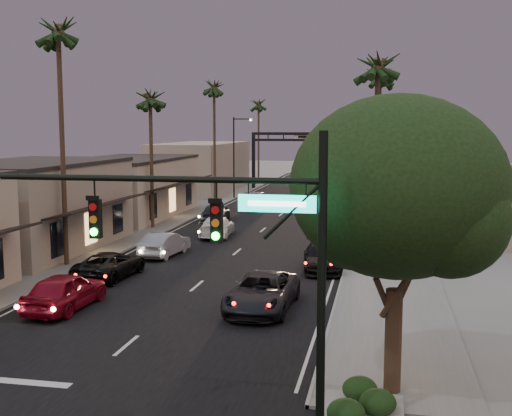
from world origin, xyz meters
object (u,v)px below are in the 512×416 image
at_px(palm_ra, 378,59).
at_px(palm_rb, 380,72).
at_px(oncoming_silver, 165,244).
at_px(curbside_near, 262,292).
at_px(corner_tree, 400,194).
at_px(palm_far, 259,102).
at_px(oncoming_red, 65,291).
at_px(traffic_signal, 244,242).
at_px(palm_lc, 150,93).
at_px(palm_lb, 58,26).
at_px(arch, 311,146).
at_px(palm_rc, 381,105).
at_px(streetlight_right, 359,157).
at_px(palm_ld, 214,84).
at_px(streetlight_left, 236,151).
at_px(oncoming_pickup, 110,265).
at_px(curbside_black, 322,257).

height_order(palm_ra, palm_rb, palm_rb).
relative_size(palm_rb, oncoming_silver, 3.15).
bearing_deg(oncoming_silver, curbside_near, 134.03).
xyz_separation_m(palm_rb, oncoming_silver, (-12.69, -18.09, -11.67)).
distance_m(corner_tree, palm_far, 72.96).
relative_size(oncoming_red, oncoming_silver, 1.07).
distance_m(corner_tree, palm_ra, 17.45).
distance_m(traffic_signal, curbside_near, 12.42).
distance_m(traffic_signal, palm_lc, 35.46).
distance_m(palm_lb, oncoming_silver, 13.98).
relative_size(arch, palm_lc, 1.25).
bearing_deg(palm_rc, palm_ra, -90.00).
height_order(traffic_signal, streetlight_right, streetlight_right).
distance_m(palm_ra, curbside_near, 14.39).
distance_m(streetlight_right, palm_lc, 18.66).
relative_size(traffic_signal, palm_ld, 0.60).
bearing_deg(arch, palm_lc, -104.20).
bearing_deg(streetlight_left, palm_rc, 21.14).
bearing_deg(streetlight_left, traffic_signal, -76.86).
relative_size(palm_ra, palm_far, 1.00).
distance_m(traffic_signal, oncoming_red, 14.79).
distance_m(palm_rb, palm_rc, 20.09).
distance_m(palm_rc, oncoming_pickup, 47.18).
height_order(palm_lb, oncoming_pickup, palm_lb).
distance_m(palm_lb, curbside_black, 19.27).
relative_size(traffic_signal, palm_ra, 0.64).
bearing_deg(oncoming_pickup, streetlight_right, -111.60).
bearing_deg(curbside_near, oncoming_red, -166.97).
xyz_separation_m(streetlight_right, oncoming_pickup, (-11.92, -25.11, -4.64)).
height_order(arch, oncoming_silver, arch).
distance_m(arch, streetlight_left, 13.85).
bearing_deg(palm_far, curbside_black, -75.40).
bearing_deg(curbside_black, oncoming_pickup, -166.76).
xyz_separation_m(streetlight_left, palm_lb, (-1.68, -36.00, 8.06)).
relative_size(palm_lb, curbside_black, 3.03).
bearing_deg(palm_ra, curbside_near, -118.63).
height_order(corner_tree, palm_ld, palm_ld).
bearing_deg(palm_ra, palm_rc, 90.00).
xyz_separation_m(traffic_signal, palm_rb, (2.91, 40.00, 7.33)).
xyz_separation_m(palm_ld, oncoming_pickup, (3.60, -35.11, -11.72)).
bearing_deg(arch, palm_lb, -100.16).
relative_size(palm_far, oncoming_red, 2.73).
bearing_deg(palm_lb, palm_ld, 90.00).
bearing_deg(oncoming_red, palm_rb, -111.56).
height_order(arch, oncoming_pickup, arch).
xyz_separation_m(streetlight_right, oncoming_silver, (-11.01, -19.09, -4.59)).
xyz_separation_m(arch, oncoming_red, (-4.44, -56.09, -4.71)).
xyz_separation_m(oncoming_pickup, curbside_near, (8.97, -4.36, 0.08)).
relative_size(streetlight_right, oncoming_red, 1.86).
distance_m(palm_rc, oncoming_silver, 41.31).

